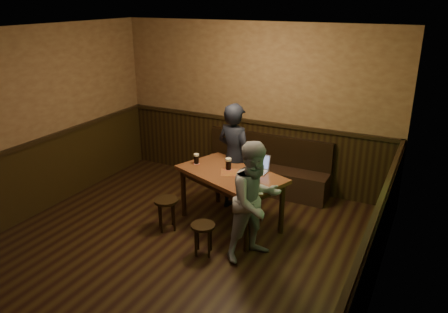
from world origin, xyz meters
The scene contains 12 objects.
room centered at (0.00, 0.22, 1.20)m, with size 5.04×6.04×2.84m.
bench centered at (0.35, 2.75, 0.31)m, with size 2.20×0.50×0.95m.
pub_table centered at (0.35, 1.38, 0.71)m, with size 1.74×1.36×0.82m.
stool_left centered at (-0.41, 0.83, 0.37)m, with size 0.37×0.37×0.47m.
stool_right centered at (0.38, 0.50, 0.34)m, with size 0.42×0.42×0.43m.
pint_left centered at (-0.26, 1.46, 0.90)m, with size 0.10×0.10×0.16m.
pint_mid centered at (0.27, 1.47, 0.90)m, with size 0.11×0.11×0.17m.
pint_right centered at (0.78, 1.22, 0.91)m, with size 0.12×0.12×0.18m.
laptop centered at (0.65, 1.63, 0.88)m, with size 0.33×0.27×0.23m.
menu centered at (0.91, 0.96, 0.82)m, with size 0.22×0.15×0.00m, color silver.
person_suit centered at (0.18, 1.86, 0.85)m, with size 0.62×0.41×1.71m, color black.
person_grey centered at (0.99, 0.75, 0.78)m, with size 0.76×0.59×1.56m, color #97969C.
Camera 1 is at (2.84, -3.78, 3.19)m, focal length 35.00 mm.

